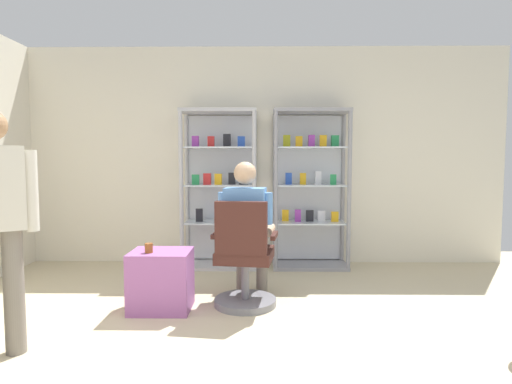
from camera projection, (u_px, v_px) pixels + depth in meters
The scene contains 8 objects.
ground_plane at pixel (268, 382), 2.52m from camera, with size 7.20×7.20×0.00m, color #C6B793.
back_wall at pixel (265, 156), 5.41m from camera, with size 6.00×0.10×2.70m, color silver.
display_cabinet_left at pixel (220, 188), 5.21m from camera, with size 0.90×0.45×1.90m.
display_cabinet_right at pixel (310, 188), 5.20m from camera, with size 0.90×0.45×1.90m.
office_chair at pixel (244, 264), 3.76m from camera, with size 0.59×0.56×0.96m.
seated_shopkeeper at pixel (247, 225), 3.90m from camera, with size 0.52×0.60×1.29m.
storage_crate at pixel (161, 280), 3.71m from camera, with size 0.51×0.42×0.52m, color #9E599E.
tea_glass at pixel (149, 248), 3.62m from camera, with size 0.07×0.07×0.08m, color brown.
Camera 1 is at (-0.04, -2.43, 1.31)m, focal length 29.96 mm.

